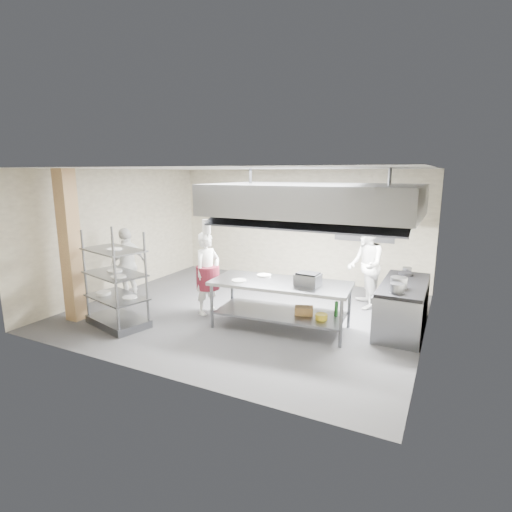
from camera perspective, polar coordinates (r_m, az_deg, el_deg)
The scene contains 23 objects.
floor at distance 8.62m, azimuth -1.37°, elevation -7.96°, with size 7.00×7.00×0.00m, color #323234.
ceiling at distance 8.11m, azimuth -1.47°, elevation 12.41°, with size 7.00×7.00×0.00m, color silver.
wall_back at distance 10.94m, azimuth 5.95°, elevation 4.34°, with size 7.00×7.00×0.00m, color gray.
wall_left at distance 10.32m, azimuth -18.91°, elevation 3.31°, with size 6.00×6.00×0.00m, color gray.
wall_right at distance 7.32m, azimuth 23.63°, elevation -0.37°, with size 6.00×6.00×0.00m, color gray.
column at distance 8.63m, azimuth -24.99°, elevation 1.25°, with size 0.30×0.30×3.00m, color tan.
exhaust_hood at distance 7.98m, azimuth 8.28°, elevation 7.99°, with size 4.00×2.50×0.60m, color slate.
hood_strip_a at distance 8.33m, azimuth 2.30°, elevation 6.05°, with size 1.60×0.12×0.04m, color white.
hood_strip_b at distance 7.78m, azimuth 14.54°, elevation 5.26°, with size 1.60×0.12×0.04m, color white.
wall_shelf at distance 10.30m, azimuth 15.06°, elevation 3.53°, with size 1.50×0.28×0.04m, color slate.
island at distance 7.64m, azimuth 3.51°, elevation -7.01°, with size 2.60×1.08×0.91m, color slate, non-canonical shape.
island_worktop at distance 7.51m, azimuth 3.55°, elevation -3.94°, with size 2.60×1.08×0.06m, color slate.
island_undershelf at distance 7.69m, azimuth 3.49°, elevation -8.10°, with size 2.39×0.98×0.04m, color slate.
pass_rack at distance 8.08m, azimuth -19.45°, elevation -3.12°, with size 1.24×0.72×1.86m, color slate, non-canonical shape.
cooking_range at distance 8.10m, azimuth 20.21°, elevation -6.90°, with size 0.80×2.00×0.84m, color slate.
range_top at distance 7.97m, azimuth 20.44°, elevation -3.83°, with size 0.78×1.96×0.06m, color black.
chef_head at distance 8.38m, azimuth -6.93°, elevation -2.48°, with size 0.63×0.41×1.72m, color white.
chef_line at distance 8.98m, azimuth 15.34°, elevation -1.29°, with size 0.92×0.71×1.89m, color silver.
chef_plating at distance 9.49m, azimuth -17.84°, elevation -1.29°, with size 1.00×0.42×1.71m, color silver.
griddle at distance 7.31m, azimuth 7.42°, elevation -3.37°, with size 0.43×0.33×0.21m, color slate.
wicker_basket at distance 7.57m, azimuth 6.86°, elevation -7.74°, with size 0.34×0.23×0.15m, color olive.
stockpot at distance 7.54m, azimuth 19.71°, elevation -3.62°, with size 0.29×0.29×0.20m, color slate.
plate_stack at distance 8.17m, azimuth -19.29°, elevation -5.39°, with size 0.28×0.28×0.05m, color white.
Camera 1 is at (3.79, -7.17, 2.93)m, focal length 28.00 mm.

